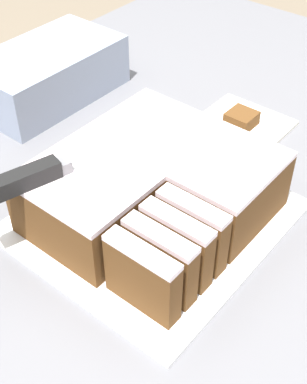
{
  "coord_description": "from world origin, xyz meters",
  "views": [
    {
      "loc": [
        -0.43,
        -0.29,
        1.46
      ],
      "look_at": [
        -0.03,
        0.04,
        1.0
      ],
      "focal_mm": 50.0,
      "sensor_mm": 36.0,
      "label": 1
    }
  ],
  "objects_px": {
    "storage_box": "(48,73)",
    "brownie": "(241,119)",
    "knife": "(39,174)",
    "cake": "(153,188)",
    "cake_board": "(154,218)"
  },
  "relations": [
    {
      "from": "cake",
      "to": "knife",
      "type": "distance_m",
      "value": 0.15
    },
    {
      "from": "cake_board",
      "to": "cake",
      "type": "height_order",
      "value": "cake"
    },
    {
      "from": "storage_box",
      "to": "brownie",
      "type": "bearing_deg",
      "value": -67.98
    },
    {
      "from": "cake",
      "to": "brownie",
      "type": "xyz_separation_m",
      "value": [
        0.25,
        0.02,
        -0.03
      ]
    },
    {
      "from": "cake",
      "to": "storage_box",
      "type": "height_order",
      "value": "cake"
    },
    {
      "from": "cake",
      "to": "brownie",
      "type": "height_order",
      "value": "cake"
    },
    {
      "from": "cake",
      "to": "knife",
      "type": "bearing_deg",
      "value": 144.24
    },
    {
      "from": "cake_board",
      "to": "storage_box",
      "type": "distance_m",
      "value": 0.37
    },
    {
      "from": "cake",
      "to": "knife",
      "type": "xyz_separation_m",
      "value": [
        -0.11,
        0.08,
        0.05
      ]
    },
    {
      "from": "knife",
      "to": "brownie",
      "type": "relative_size",
      "value": 7.19
    },
    {
      "from": "cake_board",
      "to": "cake",
      "type": "bearing_deg",
      "value": 43.72
    },
    {
      "from": "knife",
      "to": "storage_box",
      "type": "bearing_deg",
      "value": 62.86
    },
    {
      "from": "cake_board",
      "to": "brownie",
      "type": "xyz_separation_m",
      "value": [
        0.26,
        0.03,
        0.01
      ]
    },
    {
      "from": "knife",
      "to": "brownie",
      "type": "xyz_separation_m",
      "value": [
        0.37,
        -0.06,
        -0.09
      ]
    },
    {
      "from": "brownie",
      "to": "cake_board",
      "type": "bearing_deg",
      "value": -174.24
    }
  ]
}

